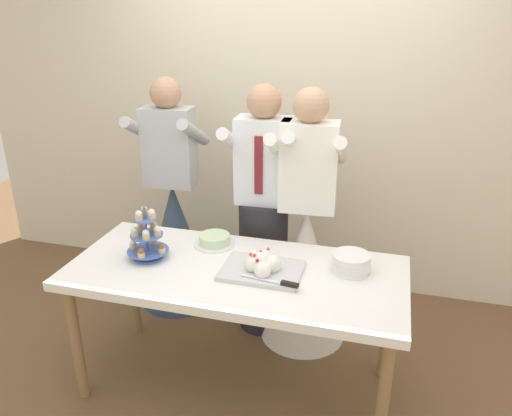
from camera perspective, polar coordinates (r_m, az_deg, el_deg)
The scene contains 10 objects.
ground_plane at distance 3.13m, azimuth -2.14°, elevation -19.45°, with size 8.00×8.00×0.00m, color brown.
rear_wall at distance 3.75m, azimuth 4.09°, elevation 12.35°, with size 5.20×0.10×2.90m, color beige.
dessert_table at distance 2.72m, azimuth -2.35°, elevation -8.31°, with size 1.80×0.80×0.78m.
cupcake_stand at distance 2.81m, azimuth -12.35°, elevation -3.39°, with size 0.23×0.23×0.31m.
main_cake_tray at distance 2.63m, azimuth 0.69°, elevation -6.62°, with size 0.43×0.31×0.13m.
plate_stack at distance 2.69m, azimuth 10.83°, elevation -6.16°, with size 0.21×0.21×0.10m.
round_cake at distance 2.94m, azimuth -4.76°, elevation -3.69°, with size 0.24×0.24×0.06m.
person_groom at distance 3.25m, azimuth 0.85°, elevation -2.11°, with size 0.48×0.50×1.66m.
person_bride at distance 3.23m, azimuth 5.62°, elevation -5.65°, with size 0.56×0.56×1.66m.
person_guest at distance 3.66m, azimuth -9.27°, elevation -2.35°, with size 0.56×0.56×1.66m.
Camera 1 is at (0.74, -2.23, 2.07)m, focal length 35.03 mm.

